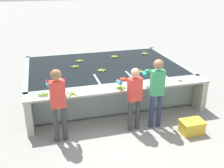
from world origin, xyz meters
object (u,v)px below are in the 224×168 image
object	(u,v)px
banana_bunch_floating_1	(145,53)
knife_0	(183,81)
banana_bunch_floating_2	(80,61)
crate	(192,127)
banana_bunch_floating_4	(102,70)
banana_bunch_floating_5	(141,72)
worker_0	(58,99)
banana_bunch_ledge_0	(72,94)
banana_bunch_ledge_2	(43,95)
banana_bunch_floating_0	(75,67)
banana_bunch_ledge_1	(121,88)
worker_2	(157,87)
worker_1	(134,94)
banana_bunch_floating_3	(115,56)

from	to	relation	value
banana_bunch_floating_1	knife_0	size ratio (longest dim) A/B	0.91
banana_bunch_floating_2	crate	size ratio (longest dim) A/B	0.51
banana_bunch_floating_4	banana_bunch_floating_5	distance (m)	1.14
worker_0	banana_bunch_ledge_0	size ratio (longest dim) A/B	6.96
worker_0	crate	distance (m)	3.20
banana_bunch_ledge_2	banana_bunch_floating_0	bearing A→B (deg)	61.68
banana_bunch_ledge_1	crate	xyz separation A→B (m)	(1.46, -1.01, -0.77)
worker_2	knife_0	size ratio (longest dim) A/B	5.67
worker_1	banana_bunch_ledge_2	xyz separation A→B (m)	(-2.04, 0.54, -0.01)
banana_bunch_floating_1	crate	distance (m)	3.89
worker_1	banana_bunch_floating_4	world-z (taller)	worker_1
banana_bunch_floating_3	knife_0	world-z (taller)	banana_bunch_floating_3
banana_bunch_ledge_1	banana_bunch_ledge_2	xyz separation A→B (m)	(-1.86, 0.09, -0.00)
banana_bunch_ledge_1	crate	world-z (taller)	banana_bunch_ledge_1
worker_0	banana_bunch_floating_1	world-z (taller)	worker_0
worker_1	knife_0	distance (m)	1.61
worker_2	banana_bunch_floating_1	bearing A→B (deg)	72.14
banana_bunch_floating_4	banana_bunch_ledge_1	bearing A→B (deg)	-84.08
banana_bunch_ledge_2	banana_bunch_floating_3	bearing A→B (deg)	46.50
banana_bunch_floating_5	knife_0	size ratio (longest dim) A/B	0.92
worker_2	crate	size ratio (longest dim) A/B	3.17
banana_bunch_floating_1	banana_bunch_floating_5	xyz separation A→B (m)	(-0.87, -1.79, 0.00)
crate	banana_bunch_floating_1	bearing A→B (deg)	85.15
crate	banana_bunch_floating_2	bearing A→B (deg)	120.53
banana_bunch_floating_3	banana_bunch_ledge_2	xyz separation A→B (m)	(-2.49, -2.62, 0.00)
banana_bunch_floating_0	crate	world-z (taller)	banana_bunch_floating_0
banana_bunch_floating_0	banana_bunch_floating_1	world-z (taller)	same
banana_bunch_floating_2	banana_bunch_floating_5	size ratio (longest dim) A/B	0.99
banana_bunch_floating_0	banana_bunch_floating_5	size ratio (longest dim) A/B	0.98
banana_bunch_ledge_0	banana_bunch_floating_3	bearing A→B (deg)	56.18
worker_2	banana_bunch_floating_0	world-z (taller)	worker_2
banana_bunch_ledge_2	crate	world-z (taller)	banana_bunch_ledge_2
banana_bunch_floating_4	crate	bearing A→B (deg)	-56.54
worker_2	knife_0	world-z (taller)	worker_2
banana_bunch_floating_0	banana_bunch_floating_3	xyz separation A→B (m)	(1.47, 0.74, -0.00)
banana_bunch_floating_5	banana_bunch_ledge_0	xyz separation A→B (m)	(-2.13, -1.03, 0.00)
banana_bunch_floating_4	worker_0	bearing A→B (deg)	-127.17
worker_1	worker_2	bearing A→B (deg)	-2.12
worker_2	banana_bunch_floating_3	world-z (taller)	worker_2
worker_2	banana_bunch_floating_3	bearing A→B (deg)	91.96
banana_bunch_ledge_2	knife_0	distance (m)	3.58
crate	worker_1	bearing A→B (deg)	156.27
worker_1	banana_bunch_ledge_0	bearing A→B (deg)	163.71
banana_bunch_floating_5	banana_bunch_ledge_1	size ratio (longest dim) A/B	1.00
banana_bunch_floating_5	banana_bunch_ledge_2	bearing A→B (deg)	-161.96
worker_1	banana_bunch_ledge_0	xyz separation A→B (m)	(-1.39, 0.41, -0.01)
banana_bunch_floating_0	crate	xyz separation A→B (m)	(2.31, -2.98, -0.76)
worker_0	banana_bunch_ledge_1	world-z (taller)	worker_0
banana_bunch_ledge_1	banana_bunch_floating_5	bearing A→B (deg)	47.46
worker_0	banana_bunch_ledge_0	xyz separation A→B (m)	(0.35, 0.41, -0.10)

